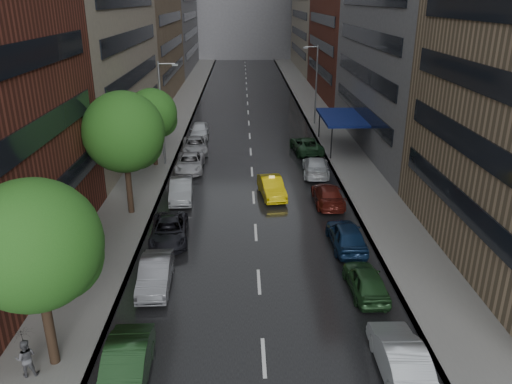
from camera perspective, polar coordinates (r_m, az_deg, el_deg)
road at (r=64.55m, az=-0.87°, el=8.71°), size 14.00×140.00×0.01m
sidewalk_left at (r=65.04m, az=-8.92°, el=8.62°), size 4.00×140.00×0.15m
sidewalk_right at (r=65.27m, az=7.15°, el=8.75°), size 4.00×140.00×0.15m
tree_near at (r=20.42m, az=-24.01°, el=-5.58°), size 5.06×5.06×8.07m
tree_mid at (r=34.10m, az=-14.88°, el=6.62°), size 5.38×5.38×8.58m
tree_far at (r=44.51m, az=-11.81°, el=8.74°), size 4.36×4.36×6.95m
taxi at (r=37.73m, az=1.80°, el=0.56°), size 2.17×4.67×1.48m
parked_cars_left at (r=38.62m, az=-8.35°, el=0.83°), size 2.85×41.79×1.61m
parked_cars_right at (r=36.22m, az=8.36°, el=-0.55°), size 3.07×35.94×1.60m
ped_black_umbrella at (r=22.22m, az=-24.99°, el=-15.96°), size 0.96×0.98×2.09m
street_lamp_left at (r=44.50m, az=-10.66°, el=9.01°), size 1.74×0.22×9.00m
street_lamp_right at (r=59.32m, az=6.82°, el=12.25°), size 1.74×0.22×9.00m
awning at (r=50.18m, az=9.78°, el=8.39°), size 4.00×8.00×3.12m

